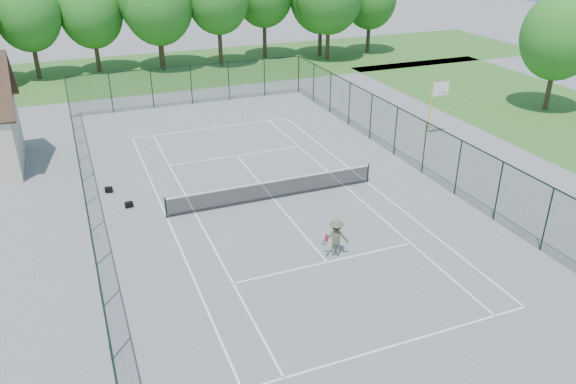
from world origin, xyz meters
The scene contains 12 objects.
ground centered at (0.00, 0.00, 0.00)m, with size 140.00×140.00×0.00m, color gray.
grass_far centered at (0.00, 30.00, 0.01)m, with size 80.00×16.00×0.01m, color #3B7129.
grass_side centered at (24.00, 4.00, 0.01)m, with size 14.00×40.00×0.01m, color #3B7129.
court_lines centered at (0.00, 0.00, 0.00)m, with size 11.05×23.85×0.01m.
tennis_net centered at (0.00, 0.00, 0.58)m, with size 11.08×0.08×1.10m.
fence_enclosure centered at (0.00, 0.00, 1.56)m, with size 18.05×36.05×3.02m.
tree_line_far centered at (0.00, 30.00, 5.99)m, with size 39.40×6.40×9.70m.
basketball_goal centered at (13.32, 5.20, 2.57)m, with size 1.20×1.43×3.65m.
tree_side centered at (24.50, 6.57, 5.45)m, with size 5.46×5.46×8.65m.
sports_bag_a centered at (-7.77, 3.98, 0.15)m, with size 0.38×0.23×0.30m, color black.
sports_bag_b centered at (-7.02, 1.83, 0.15)m, with size 0.38×0.23×0.29m, color black.
tennis_player centered at (0.59, -5.97, 0.84)m, with size 1.87×1.00×1.68m.
Camera 1 is at (-8.95, -24.24, 12.91)m, focal length 35.00 mm.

